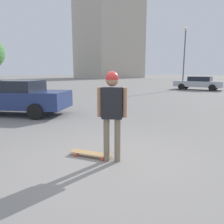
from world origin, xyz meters
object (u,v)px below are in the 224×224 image
car_parked_near (14,97)px  person (112,106)px  car_parked_far (199,83)px  skateboard (91,153)px

car_parked_near → person: bearing=138.9°
car_parked_far → car_parked_near: bearing=78.1°
skateboard → car_parked_near: size_ratio=0.20×
person → car_parked_far: bearing=70.6°
skateboard → person: bearing=174.3°
person → skateboard: bearing=159.4°
car_parked_near → car_parked_far: (-2.14, 17.92, -0.06)m
car_parked_near → car_parked_far: car_parked_near is taller
person → skateboard: 1.19m
person → car_parked_far: size_ratio=0.37×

